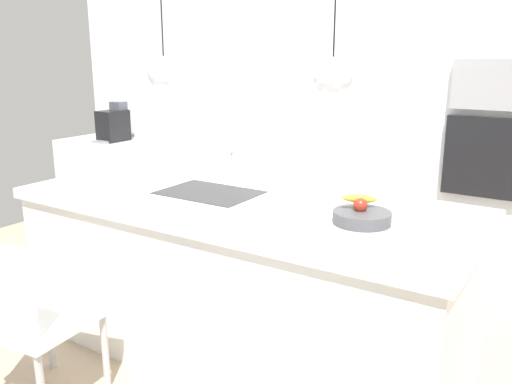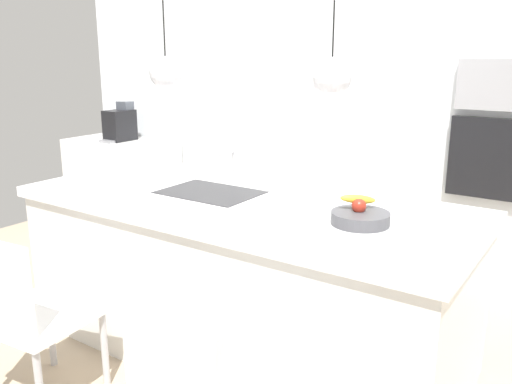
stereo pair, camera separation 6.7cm
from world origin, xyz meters
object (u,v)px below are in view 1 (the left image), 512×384
(coffee_machine, at_px, (113,125))
(microwave, at_px, (494,85))
(oven, at_px, (486,157))
(fruit_bowl, at_px, (362,215))
(chair_near, at_px, (28,313))

(coffee_machine, relative_size, microwave, 0.70)
(oven, bearing_deg, coffee_machine, -174.98)
(fruit_bowl, distance_m, coffee_machine, 3.40)
(fruit_bowl, xyz_separation_m, chair_near, (-1.28, -0.95, -0.45))
(coffee_machine, distance_m, chair_near, 2.99)
(oven, bearing_deg, microwave, 0.00)
(fruit_bowl, relative_size, microwave, 0.51)
(coffee_machine, bearing_deg, microwave, 5.02)
(fruit_bowl, relative_size, oven, 0.50)
(microwave, distance_m, oven, 0.50)
(coffee_machine, distance_m, oven, 3.40)
(microwave, xyz_separation_m, oven, (-0.00, 0.00, -0.50))
(oven, relative_size, chair_near, 0.62)
(fruit_bowl, bearing_deg, oven, 81.02)
(oven, distance_m, chair_near, 3.06)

